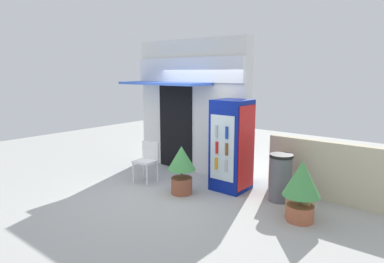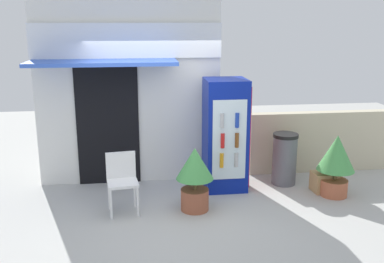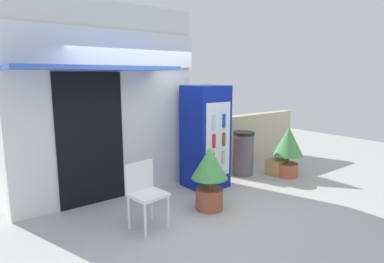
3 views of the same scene
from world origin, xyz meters
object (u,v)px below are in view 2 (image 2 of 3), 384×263
object	(u,v)px
potted_plant_near_shop	(195,174)
trash_bin	(284,159)
drink_cooler	(226,135)
potted_plant_curbside	(336,160)
cardboard_box	(324,182)
plastic_chair	(122,177)

from	to	relation	value
potted_plant_near_shop	trash_bin	size ratio (longest dim) A/B	1.08
drink_cooler	trash_bin	bearing A→B (deg)	2.53
potted_plant_curbside	trash_bin	size ratio (longest dim) A/B	1.13
potted_plant_near_shop	potted_plant_curbside	size ratio (longest dim) A/B	0.96
drink_cooler	potted_plant_curbside	size ratio (longest dim) A/B	1.83
potted_plant_curbside	trash_bin	distance (m)	0.92
potted_plant_near_shop	cardboard_box	bearing A→B (deg)	11.44
potted_plant_curbside	cardboard_box	distance (m)	0.50
drink_cooler	trash_bin	distance (m)	1.18
plastic_chair	trash_bin	bearing A→B (deg)	16.00
plastic_chair	drink_cooler	bearing A→B (deg)	23.64
cardboard_box	potted_plant_curbside	bearing A→B (deg)	-67.93
drink_cooler	potted_plant_curbside	distance (m)	1.85
potted_plant_near_shop	potted_plant_curbside	bearing A→B (deg)	6.42
drink_cooler	plastic_chair	bearing A→B (deg)	-156.36
drink_cooler	potted_plant_near_shop	size ratio (longest dim) A/B	1.92
potted_plant_curbside	cardboard_box	size ratio (longest dim) A/B	2.57
plastic_chair	trash_bin	xyz separation A→B (m)	(2.81, 0.81, -0.08)
trash_bin	cardboard_box	distance (m)	0.77
plastic_chair	potted_plant_near_shop	bearing A→B (deg)	-4.91
plastic_chair	potted_plant_curbside	world-z (taller)	potted_plant_curbside
trash_bin	potted_plant_curbside	bearing A→B (deg)	-44.38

